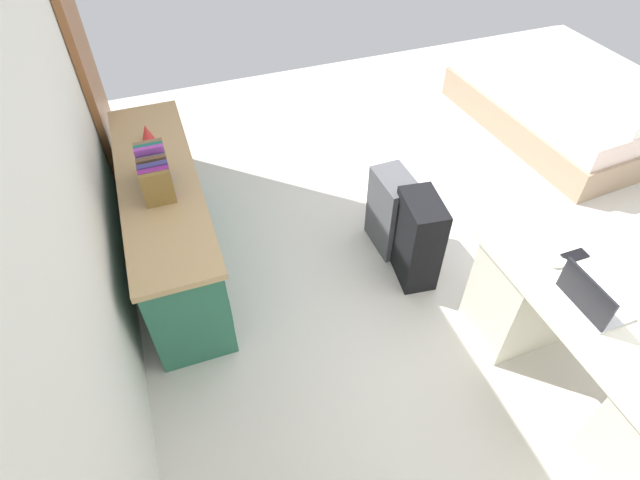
{
  "coord_description": "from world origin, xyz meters",
  "views": [
    {
      "loc": [
        -2.12,
        2.0,
        2.7
      ],
      "look_at": [
        -0.15,
        1.3,
        0.6
      ],
      "focal_mm": 29.02,
      "sensor_mm": 36.0,
      "label": 1
    }
  ],
  "objects_px": {
    "computer_mouse": "(559,263)",
    "figurine_small": "(147,132)",
    "credenza": "(170,222)",
    "suitcase_spare_grey": "(392,212)",
    "bed": "(570,102)",
    "suitcase_black": "(417,240)",
    "cell_phone_by_mouse": "(575,255)",
    "desk": "(592,354)",
    "laptop": "(592,299)"
  },
  "relations": [
    {
      "from": "bed",
      "to": "figurine_small",
      "type": "height_order",
      "value": "figurine_small"
    },
    {
      "from": "suitcase_black",
      "to": "cell_phone_by_mouse",
      "type": "xyz_separation_m",
      "value": [
        -0.73,
        -0.48,
        0.41
      ]
    },
    {
      "from": "figurine_small",
      "to": "suitcase_spare_grey",
      "type": "bearing_deg",
      "value": -118.19
    },
    {
      "from": "laptop",
      "to": "suitcase_black",
      "type": "bearing_deg",
      "value": 17.73
    },
    {
      "from": "bed",
      "to": "suitcase_spare_grey",
      "type": "relative_size",
      "value": 3.38
    },
    {
      "from": "desk",
      "to": "cell_phone_by_mouse",
      "type": "xyz_separation_m",
      "value": [
        0.38,
        -0.05,
        0.35
      ]
    },
    {
      "from": "cell_phone_by_mouse",
      "to": "suitcase_black",
      "type": "bearing_deg",
      "value": 32.35
    },
    {
      "from": "desk",
      "to": "cell_phone_by_mouse",
      "type": "relative_size",
      "value": 10.72
    },
    {
      "from": "desk",
      "to": "suitcase_spare_grey",
      "type": "relative_size",
      "value": 2.46
    },
    {
      "from": "credenza",
      "to": "bed",
      "type": "height_order",
      "value": "credenza"
    },
    {
      "from": "computer_mouse",
      "to": "desk",
      "type": "bearing_deg",
      "value": -169.96
    },
    {
      "from": "bed",
      "to": "computer_mouse",
      "type": "distance_m",
      "value": 2.7
    },
    {
      "from": "computer_mouse",
      "to": "figurine_small",
      "type": "bearing_deg",
      "value": 43.11
    },
    {
      "from": "desk",
      "to": "suitcase_black",
      "type": "height_order",
      "value": "desk"
    },
    {
      "from": "laptop",
      "to": "computer_mouse",
      "type": "relative_size",
      "value": 3.16
    },
    {
      "from": "computer_mouse",
      "to": "figurine_small",
      "type": "height_order",
      "value": "figurine_small"
    },
    {
      "from": "desk",
      "to": "suitcase_spare_grey",
      "type": "height_order",
      "value": "desk"
    },
    {
      "from": "bed",
      "to": "computer_mouse",
      "type": "height_order",
      "value": "computer_mouse"
    },
    {
      "from": "bed",
      "to": "figurine_small",
      "type": "distance_m",
      "value": 3.71
    },
    {
      "from": "computer_mouse",
      "to": "figurine_small",
      "type": "distance_m",
      "value": 2.63
    },
    {
      "from": "desk",
      "to": "bed",
      "type": "bearing_deg",
      "value": -37.25
    },
    {
      "from": "suitcase_spare_grey",
      "to": "credenza",
      "type": "bearing_deg",
      "value": 75.59
    },
    {
      "from": "desk",
      "to": "laptop",
      "type": "distance_m",
      "value": 0.42
    },
    {
      "from": "computer_mouse",
      "to": "figurine_small",
      "type": "relative_size",
      "value": 0.91
    },
    {
      "from": "suitcase_black",
      "to": "laptop",
      "type": "bearing_deg",
      "value": -155.22
    },
    {
      "from": "figurine_small",
      "to": "computer_mouse",
      "type": "bearing_deg",
      "value": -135.24
    },
    {
      "from": "suitcase_spare_grey",
      "to": "computer_mouse",
      "type": "relative_size",
      "value": 5.92
    },
    {
      "from": "suitcase_spare_grey",
      "to": "computer_mouse",
      "type": "distance_m",
      "value": 1.23
    },
    {
      "from": "suitcase_spare_grey",
      "to": "figurine_small",
      "type": "height_order",
      "value": "figurine_small"
    },
    {
      "from": "desk",
      "to": "cell_phone_by_mouse",
      "type": "height_order",
      "value": "cell_phone_by_mouse"
    },
    {
      "from": "credenza",
      "to": "suitcase_spare_grey",
      "type": "height_order",
      "value": "credenza"
    },
    {
      "from": "credenza",
      "to": "suitcase_spare_grey",
      "type": "xyz_separation_m",
      "value": [
        -0.33,
        -1.47,
        -0.07
      ]
    },
    {
      "from": "credenza",
      "to": "suitcase_spare_grey",
      "type": "bearing_deg",
      "value": -102.87
    },
    {
      "from": "desk",
      "to": "laptop",
      "type": "bearing_deg",
      "value": 49.12
    },
    {
      "from": "credenza",
      "to": "figurine_small",
      "type": "distance_m",
      "value": 0.61
    },
    {
      "from": "credenza",
      "to": "suitcase_black",
      "type": "distance_m",
      "value": 1.63
    },
    {
      "from": "cell_phone_by_mouse",
      "to": "figurine_small",
      "type": "distance_m",
      "value": 2.7
    },
    {
      "from": "cell_phone_by_mouse",
      "to": "bed",
      "type": "bearing_deg",
      "value": -42.45
    },
    {
      "from": "desk",
      "to": "laptop",
      "type": "relative_size",
      "value": 4.61
    },
    {
      "from": "bed",
      "to": "figurine_small",
      "type": "relative_size",
      "value": 18.21
    },
    {
      "from": "cell_phone_by_mouse",
      "to": "suitcase_spare_grey",
      "type": "bearing_deg",
      "value": 24.58
    },
    {
      "from": "credenza",
      "to": "suitcase_spare_grey",
      "type": "distance_m",
      "value": 1.5
    },
    {
      "from": "credenza",
      "to": "cell_phone_by_mouse",
      "type": "height_order",
      "value": "cell_phone_by_mouse"
    },
    {
      "from": "credenza",
      "to": "laptop",
      "type": "height_order",
      "value": "laptop"
    },
    {
      "from": "bed",
      "to": "laptop",
      "type": "height_order",
      "value": "laptop"
    },
    {
      "from": "suitcase_black",
      "to": "suitcase_spare_grey",
      "type": "relative_size",
      "value": 1.09
    },
    {
      "from": "desk",
      "to": "computer_mouse",
      "type": "bearing_deg",
      "value": 11.69
    },
    {
      "from": "credenza",
      "to": "figurine_small",
      "type": "relative_size",
      "value": 16.36
    },
    {
      "from": "credenza",
      "to": "laptop",
      "type": "bearing_deg",
      "value": -132.71
    },
    {
      "from": "cell_phone_by_mouse",
      "to": "figurine_small",
      "type": "relative_size",
      "value": 1.24
    }
  ]
}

